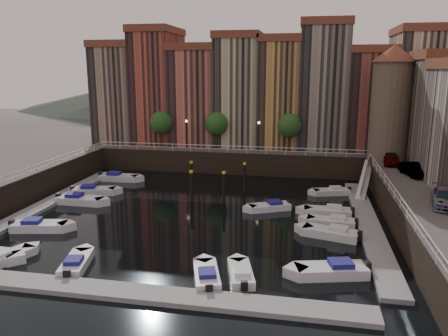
% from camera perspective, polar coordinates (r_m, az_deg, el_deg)
% --- Properties ---
extents(ground, '(200.00, 200.00, 0.00)m').
position_cam_1_polar(ground, '(44.19, -3.29, -5.68)').
color(ground, black).
rests_on(ground, ground).
extents(quay_far, '(80.00, 20.00, 3.00)m').
position_cam_1_polar(quay_far, '(68.56, 2.00, 2.31)').
color(quay_far, black).
rests_on(quay_far, ground).
extents(dock_left, '(2.00, 28.00, 0.35)m').
position_cam_1_polar(dock_left, '(49.66, -22.09, -4.32)').
color(dock_left, gray).
rests_on(dock_left, ground).
extents(dock_right, '(2.00, 28.00, 0.35)m').
position_cam_1_polar(dock_right, '(42.35, 18.29, -6.91)').
color(dock_right, gray).
rests_on(dock_right, ground).
extents(dock_near, '(30.00, 2.00, 0.35)m').
position_cam_1_polar(dock_near, '(29.26, -11.75, -15.68)').
color(dock_near, gray).
rests_on(dock_near, ground).
extents(mountains, '(145.00, 100.00, 18.00)m').
position_cam_1_polar(mountains, '(150.97, 7.71, 10.40)').
color(mountains, '#2D382D').
rests_on(mountains, ground).
extents(far_terrace, '(48.70, 10.30, 17.50)m').
position_cam_1_polar(far_terrace, '(64.56, 4.66, 10.07)').
color(far_terrace, '#96775F').
rests_on(far_terrace, quay_far).
extents(corner_tower, '(5.20, 5.20, 13.80)m').
position_cam_1_polar(corner_tower, '(56.07, 20.96, 8.09)').
color(corner_tower, '#6B5B4C').
rests_on(corner_tower, quay_right).
extents(promenade_trees, '(21.20, 3.20, 5.20)m').
position_cam_1_polar(promenade_trees, '(60.41, -0.38, 5.77)').
color(promenade_trees, black).
rests_on(promenade_trees, quay_far).
extents(street_lamps, '(10.36, 0.36, 4.18)m').
position_cam_1_polar(street_lamps, '(59.47, -0.25, 4.99)').
color(street_lamps, black).
rests_on(street_lamps, quay_far).
extents(railings, '(36.08, 34.04, 0.52)m').
position_cam_1_polar(railings, '(47.76, -1.92, 0.46)').
color(railings, white).
rests_on(railings, ground).
extents(gangway, '(2.78, 8.32, 3.73)m').
position_cam_1_polar(gangway, '(52.46, 17.94, -1.14)').
color(gangway, white).
rests_on(gangway, ground).
extents(mooring_pilings, '(6.60, 5.37, 3.78)m').
position_cam_1_polar(mooring_pilings, '(48.76, -1.46, -1.86)').
color(mooring_pilings, black).
rests_on(mooring_pilings, ground).
extents(boat_left_1, '(5.15, 2.72, 1.15)m').
position_cam_1_polar(boat_left_1, '(42.38, -23.08, -6.99)').
color(boat_left_1, silver).
rests_on(boat_left_1, ground).
extents(boat_left_2, '(5.24, 1.96, 1.20)m').
position_cam_1_polar(boat_left_2, '(48.94, -18.36, -3.98)').
color(boat_left_2, silver).
rests_on(boat_left_2, ground).
extents(boat_left_3, '(5.13, 2.75, 1.15)m').
position_cam_1_polar(boat_left_3, '(52.22, -16.70, -2.85)').
color(boat_left_3, silver).
rests_on(boat_left_3, ground).
extents(boat_left_4, '(5.20, 2.02, 1.19)m').
position_cam_1_polar(boat_left_4, '(57.65, -13.65, -1.20)').
color(boat_left_4, silver).
rests_on(boat_left_4, ground).
extents(boat_right_0, '(5.34, 3.04, 1.20)m').
position_cam_1_polar(boat_right_0, '(31.87, 14.02, -12.86)').
color(boat_right_0, silver).
rests_on(boat_right_0, ground).
extents(boat_right_1, '(5.05, 2.96, 1.13)m').
position_cam_1_polar(boat_right_1, '(38.57, 13.92, -8.26)').
color(boat_right_1, silver).
rests_on(boat_right_1, ground).
extents(boat_right_2, '(4.63, 2.07, 1.05)m').
position_cam_1_polar(boat_right_2, '(41.36, 13.94, -6.85)').
color(boat_right_2, silver).
rests_on(boat_right_2, ground).
extents(boat_right_3, '(4.79, 1.79, 1.10)m').
position_cam_1_polar(boat_right_3, '(44.10, 13.53, -5.56)').
color(boat_right_3, silver).
rests_on(boat_right_3, ground).
extents(boat_right_4, '(4.37, 2.62, 0.98)m').
position_cam_1_polar(boat_right_4, '(51.36, 13.96, -3.01)').
color(boat_right_4, silver).
rests_on(boat_right_4, ground).
extents(boat_near_0, '(2.91, 4.39, 0.99)m').
position_cam_1_polar(boat_near_0, '(36.77, -26.64, -10.45)').
color(boat_near_0, silver).
rests_on(boat_near_0, ground).
extents(boat_near_1, '(2.52, 4.55, 1.02)m').
position_cam_1_polar(boat_near_1, '(33.86, -18.76, -11.71)').
color(boat_near_1, silver).
rests_on(boat_near_1, ground).
extents(boat_near_2, '(2.81, 4.57, 1.03)m').
position_cam_1_polar(boat_near_2, '(30.41, -2.28, -13.88)').
color(boat_near_2, silver).
rests_on(boat_near_2, ground).
extents(boat_near_3, '(2.50, 4.32, 0.97)m').
position_cam_1_polar(boat_near_3, '(30.69, 2.21, -13.66)').
color(boat_near_3, silver).
rests_on(boat_near_3, ground).
extents(car_a, '(1.97, 4.42, 1.48)m').
position_cam_1_polar(car_a, '(54.46, 20.95, 1.10)').
color(car_a, gray).
rests_on(car_a, quay_right).
extents(car_b, '(2.39, 4.38, 1.37)m').
position_cam_1_polar(car_b, '(49.50, 23.45, -0.29)').
color(car_b, gray).
rests_on(car_b, quay_right).
extents(car_c, '(2.81, 5.11, 1.40)m').
position_cam_1_polar(car_c, '(39.77, 26.90, -3.62)').
color(car_c, gray).
rests_on(car_c, quay_right).
extents(boat_extra_125, '(4.43, 3.24, 1.01)m').
position_cam_1_polar(boat_extra_125, '(44.70, 6.09, -5.05)').
color(boat_extra_125, silver).
rests_on(boat_extra_125, ground).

